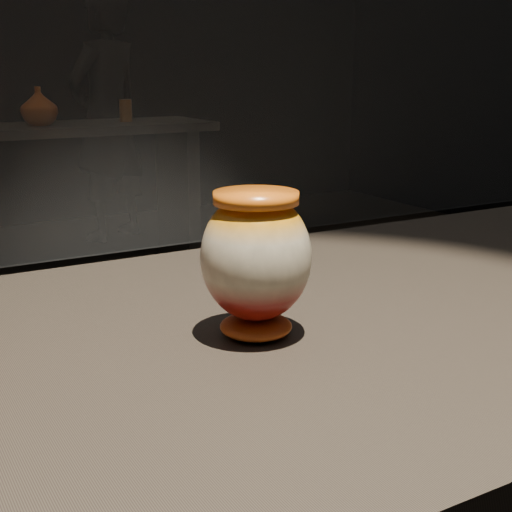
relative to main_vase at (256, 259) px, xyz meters
The scene contains 5 objects.
main_vase is the anchor object (origin of this frame).
back_shelf 3.45m from the main_vase, 81.11° to the left, with size 2.00×0.60×0.90m.
back_vase_mid 3.40m from the main_vase, 80.69° to the left, with size 0.20×0.20×0.21m, color maroon.
back_vase_right 3.56m from the main_vase, 72.61° to the left, with size 0.07×0.07×0.13m, color #9E4E17.
visitor 4.41m from the main_vase, 73.87° to the left, with size 0.63×0.42×1.73m, color black.
Camera 1 is at (-0.38, -0.73, 1.22)m, focal length 50.00 mm.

